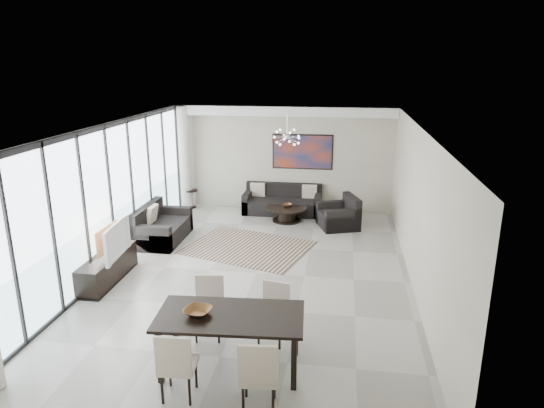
% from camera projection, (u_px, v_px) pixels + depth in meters
% --- Properties ---
extents(room_shell, '(6.00, 9.00, 2.90)m').
position_uv_depth(room_shell, '(280.00, 204.00, 9.18)').
color(room_shell, '#A8A39B').
rests_on(room_shell, ground).
extents(window_wall, '(0.37, 8.95, 2.90)m').
position_uv_depth(window_wall, '(115.00, 197.00, 9.64)').
color(window_wall, silver).
rests_on(window_wall, floor).
extents(soffit, '(5.98, 0.40, 0.26)m').
position_uv_depth(soffit, '(284.00, 111.00, 12.94)').
color(soffit, white).
rests_on(soffit, room_shell).
extents(painting, '(1.68, 0.04, 0.98)m').
position_uv_depth(painting, '(303.00, 152.00, 13.35)').
color(painting, '#A53816').
rests_on(painting, room_shell).
extents(chandelier, '(0.66, 0.66, 0.71)m').
position_uv_depth(chandelier, '(287.00, 137.00, 11.31)').
color(chandelier, silver).
rests_on(chandelier, room_shell).
extents(rug, '(3.09, 2.69, 0.01)m').
position_uv_depth(rug, '(248.00, 247.00, 10.97)').
color(rug, black).
rests_on(rug, floor).
extents(coffee_table, '(1.08, 1.08, 0.38)m').
position_uv_depth(coffee_table, '(287.00, 213.00, 12.75)').
color(coffee_table, black).
rests_on(coffee_table, floor).
extents(bowl_coffee, '(0.30, 0.30, 0.08)m').
position_uv_depth(bowl_coffee, '(288.00, 205.00, 12.72)').
color(bowl_coffee, brown).
rests_on(bowl_coffee, coffee_table).
extents(sofa_main, '(2.13, 0.87, 0.78)m').
position_uv_depth(sofa_main, '(283.00, 203.00, 13.44)').
color(sofa_main, black).
rests_on(sofa_main, floor).
extents(loveseat, '(0.94, 1.67, 0.83)m').
position_uv_depth(loveseat, '(161.00, 229.00, 11.36)').
color(loveseat, black).
rests_on(loveseat, floor).
extents(armchair, '(1.17, 1.20, 0.80)m').
position_uv_depth(armchair, '(339.00, 217.00, 12.26)').
color(armchair, black).
rests_on(armchair, floor).
extents(side_table, '(0.39, 0.39, 0.53)m').
position_uv_depth(side_table, '(191.00, 196.00, 13.87)').
color(side_table, black).
rests_on(side_table, floor).
extents(tv_console, '(0.47, 1.69, 0.53)m').
position_uv_depth(tv_console, '(107.00, 268.00, 9.26)').
color(tv_console, black).
rests_on(tv_console, floor).
extents(television, '(0.24, 1.15, 0.66)m').
position_uv_depth(television, '(111.00, 240.00, 9.04)').
color(television, gray).
rests_on(television, tv_console).
extents(dining_table, '(2.03, 1.11, 0.82)m').
position_uv_depth(dining_table, '(230.00, 320.00, 6.48)').
color(dining_table, black).
rests_on(dining_table, floor).
extents(dining_chair_sw, '(0.46, 0.46, 0.95)m').
position_uv_depth(dining_chair_sw, '(176.00, 362.00, 5.90)').
color(dining_chair_sw, beige).
rests_on(dining_chair_sw, floor).
extents(dining_chair_se, '(0.49, 0.49, 0.98)m').
position_uv_depth(dining_chair_se, '(258.00, 372.00, 5.68)').
color(dining_chair_se, beige).
rests_on(dining_chair_se, floor).
extents(dining_chair_nw, '(0.48, 0.48, 0.94)m').
position_uv_depth(dining_chair_nw, '(209.00, 302.00, 7.38)').
color(dining_chair_nw, beige).
rests_on(dining_chair_nw, floor).
extents(dining_chair_ne, '(0.48, 0.48, 0.90)m').
position_uv_depth(dining_chair_ne, '(274.00, 308.00, 7.25)').
color(dining_chair_ne, beige).
rests_on(dining_chair_ne, floor).
extents(bowl_dining, '(0.42, 0.42, 0.09)m').
position_uv_depth(bowl_dining, '(198.00, 312.00, 6.45)').
color(bowl_dining, brown).
rests_on(bowl_dining, dining_table).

